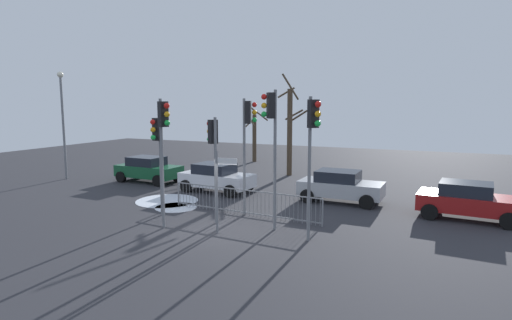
# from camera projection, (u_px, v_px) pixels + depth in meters

# --- Properties ---
(ground_plane) EXTENTS (60.00, 60.00, 0.00)m
(ground_plane) POSITION_uv_depth(u_px,v_px,m) (218.00, 230.00, 15.38)
(ground_plane) COLOR #2D2D33
(traffic_light_foreground_right) EXTENTS (0.52, 0.41, 4.05)m
(traffic_light_foreground_right) POSITION_uv_depth(u_px,v_px,m) (213.00, 146.00, 15.95)
(traffic_light_foreground_right) COLOR slate
(traffic_light_foreground_right) RESTS_ON ground
(traffic_light_foreground_left) EXTENTS (0.48, 0.46, 5.04)m
(traffic_light_foreground_left) POSITION_uv_depth(u_px,v_px,m) (271.00, 129.00, 14.85)
(traffic_light_foreground_left) COLOR slate
(traffic_light_foreground_left) RESTS_ON ground
(traffic_light_mid_right) EXTENTS (0.48, 0.45, 4.79)m
(traffic_light_mid_right) POSITION_uv_depth(u_px,v_px,m) (312.00, 137.00, 13.58)
(traffic_light_mid_right) COLOR slate
(traffic_light_mid_right) RESTS_ON ground
(traffic_light_rear_right) EXTENTS (0.33, 0.57, 4.08)m
(traffic_light_rear_right) POSITION_uv_depth(u_px,v_px,m) (158.00, 143.00, 16.87)
(traffic_light_rear_right) COLOR slate
(traffic_light_rear_right) RESTS_ON ground
(traffic_light_rear_left) EXTENTS (0.55, 0.37, 4.75)m
(traffic_light_rear_left) POSITION_uv_depth(u_px,v_px,m) (248.00, 131.00, 16.93)
(traffic_light_rear_left) COLOR slate
(traffic_light_rear_left) RESTS_ON ground
(traffic_light_mid_left) EXTENTS (0.54, 0.38, 4.73)m
(traffic_light_mid_left) POSITION_uv_depth(u_px,v_px,m) (163.00, 134.00, 15.05)
(traffic_light_mid_left) COLOR slate
(traffic_light_mid_left) RESTS_ON ground
(direction_sign_post) EXTENTS (0.78, 0.17, 2.93)m
(direction_sign_post) POSITION_uv_depth(u_px,v_px,m) (219.00, 188.00, 14.76)
(direction_sign_post) COLOR slate
(direction_sign_post) RESTS_ON ground
(pedestrian_guard_railing) EXTENTS (6.82, 0.62, 1.07)m
(pedestrian_guard_railing) POSITION_uv_depth(u_px,v_px,m) (244.00, 202.00, 17.31)
(pedestrian_guard_railing) COLOR slate
(pedestrian_guard_railing) RESTS_ON ground
(car_white_mid) EXTENTS (3.94, 2.21, 1.47)m
(car_white_mid) POSITION_uv_depth(u_px,v_px,m) (216.00, 177.00, 21.83)
(car_white_mid) COLOR silver
(car_white_mid) RESTS_ON ground
(car_green_trailing) EXTENTS (3.87, 2.07, 1.47)m
(car_green_trailing) POSITION_uv_depth(u_px,v_px,m) (148.00, 169.00, 24.58)
(car_green_trailing) COLOR #195933
(car_green_trailing) RESTS_ON ground
(car_red_far) EXTENTS (3.93, 2.20, 1.47)m
(car_red_far) POSITION_uv_depth(u_px,v_px,m) (468.00, 200.00, 16.68)
(car_red_far) COLOR maroon
(car_red_far) RESTS_ON ground
(car_silver_near) EXTENTS (3.85, 2.01, 1.47)m
(car_silver_near) POSITION_uv_depth(u_px,v_px,m) (340.00, 186.00, 19.59)
(car_silver_near) COLOR #B2B5BA
(car_silver_near) RESTS_ON ground
(street_lamp) EXTENTS (0.36, 0.36, 6.39)m
(street_lamp) POSITION_uv_depth(u_px,v_px,m) (63.00, 114.00, 25.08)
(street_lamp) COLOR slate
(street_lamp) RESTS_ON ground
(bare_tree_left) EXTENTS (2.04, 1.84, 4.44)m
(bare_tree_left) POSITION_uv_depth(u_px,v_px,m) (254.00, 135.00, 32.79)
(bare_tree_left) COLOR #473828
(bare_tree_left) RESTS_ON ground
(bare_tree_centre) EXTENTS (1.87, 1.74, 6.35)m
(bare_tree_centre) POSITION_uv_depth(u_px,v_px,m) (290.00, 129.00, 26.56)
(bare_tree_centre) COLOR #473828
(bare_tree_centre) RESTS_ON ground
(snow_patch_kerb) EXTENTS (2.90, 2.90, 0.01)m
(snow_patch_kerb) POSITION_uv_depth(u_px,v_px,m) (167.00, 201.00, 19.88)
(snow_patch_kerb) COLOR silver
(snow_patch_kerb) RESTS_ON ground
(snow_patch_island) EXTENTS (1.84, 1.84, 0.01)m
(snow_patch_island) POSITION_uv_depth(u_px,v_px,m) (176.00, 207.00, 18.62)
(snow_patch_island) COLOR white
(snow_patch_island) RESTS_ON ground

